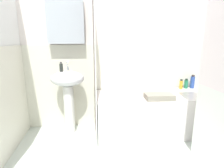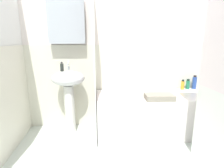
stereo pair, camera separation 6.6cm
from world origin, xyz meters
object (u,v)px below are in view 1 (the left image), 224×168
at_px(towel_folded, 159,96).
at_px(sink, 68,88).
at_px(soap_dispenser, 61,67).
at_px(bathtub, 154,113).
at_px(shampoo_bottle, 181,84).
at_px(conditioner_bottle, 186,84).
at_px(body_wash_bottle, 192,82).

bearing_deg(towel_folded, sink, 163.47).
bearing_deg(sink, towel_folded, -16.53).
bearing_deg(towel_folded, soap_dispenser, 164.59).
relative_size(sink, bathtub, 0.55).
height_order(bathtub, shampoo_bottle, shampoo_bottle).
distance_m(bathtub, conditioner_bottle, 0.73).
xyz_separation_m(sink, shampoo_bottle, (1.66, 0.10, -0.02)).
relative_size(soap_dispenser, conditioner_bottle, 0.84).
bearing_deg(shampoo_bottle, conditioner_bottle, 13.94).
xyz_separation_m(soap_dispenser, shampoo_bottle, (1.73, 0.10, -0.31)).
bearing_deg(soap_dispenser, body_wash_bottle, 3.74).
bearing_deg(conditioner_bottle, bathtub, -156.60).
distance_m(body_wash_bottle, conditioner_bottle, 0.11).
height_order(sink, body_wash_bottle, sink).
distance_m(bathtub, towel_folded, 0.37).
xyz_separation_m(conditioner_bottle, towel_folded, (-0.60, -0.46, -0.03)).
bearing_deg(conditioner_bottle, towel_folded, -142.78).
bearing_deg(soap_dispenser, shampoo_bottle, 3.34).
bearing_deg(conditioner_bottle, sink, -176.10).
bearing_deg(sink, bathtub, -6.60).
bearing_deg(soap_dispenser, conditioner_bottle, 3.89).
bearing_deg(bathtub, sink, 173.40).
bearing_deg(bathtub, shampoo_bottle, 25.05).
relative_size(soap_dispenser, towel_folded, 0.36).
xyz_separation_m(sink, body_wash_bottle, (1.85, 0.12, 0.01)).
distance_m(bathtub, body_wash_bottle, 0.82).
xyz_separation_m(bathtub, conditioner_bottle, (0.59, 0.25, 0.34)).
distance_m(soap_dispenser, body_wash_bottle, 1.95).
xyz_separation_m(sink, soap_dispenser, (-0.07, -0.00, 0.29)).
height_order(body_wash_bottle, conditioner_bottle, body_wash_bottle).
xyz_separation_m(soap_dispenser, conditioner_bottle, (1.82, 0.12, -0.30)).
relative_size(conditioner_bottle, shampoo_bottle, 1.01).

